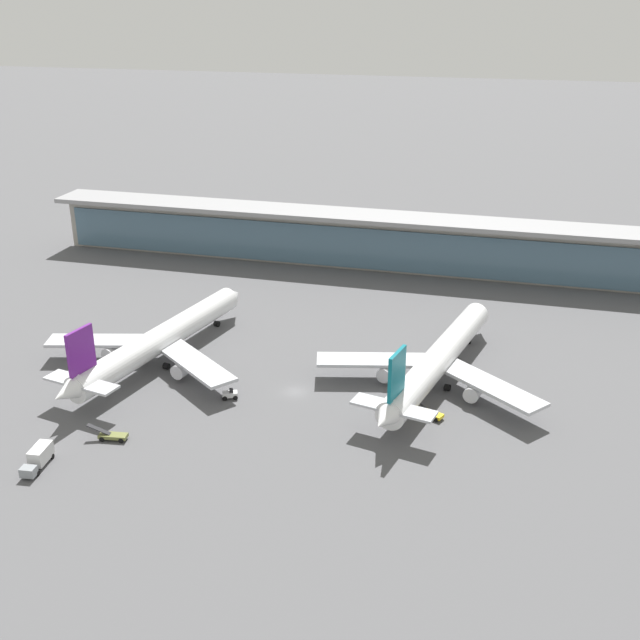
# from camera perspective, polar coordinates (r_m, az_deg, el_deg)

# --- Properties ---
(ground_plane) EXTENTS (1200.00, 1200.00, 0.00)m
(ground_plane) POSITION_cam_1_polar(r_m,az_deg,el_deg) (147.18, -1.83, -5.31)
(ground_plane) COLOR #515154
(airliner_left_stand) EXTENTS (44.56, 58.75, 15.75)m
(airliner_left_stand) POSITION_cam_1_polar(r_m,az_deg,el_deg) (159.37, -11.90, -1.52)
(airliner_left_stand) COLOR white
(airliner_left_stand) RESTS_ON ground
(airliner_centre_stand) EXTENTS (44.43, 58.65, 15.75)m
(airliner_centre_stand) POSITION_cam_1_polar(r_m,az_deg,el_deg) (149.32, 8.61, -3.01)
(airliner_centre_stand) COLOR white
(airliner_centre_stand) RESTS_ON ground
(service_truck_near_nose_olive) EXTENTS (6.92, 2.47, 2.70)m
(service_truck_near_nose_olive) POSITION_cam_1_polar(r_m,az_deg,el_deg) (136.56, -15.11, -8.23)
(service_truck_near_nose_olive) COLOR olive
(service_truck_near_nose_olive) RESTS_ON ground
(service_truck_under_wing_grey) EXTENTS (3.04, 7.50, 3.10)m
(service_truck_under_wing_grey) POSITION_cam_1_polar(r_m,az_deg,el_deg) (132.53, -20.07, -9.49)
(service_truck_under_wing_grey) COLOR gray
(service_truck_under_wing_grey) RESTS_ON ground
(service_truck_mid_apron_yellow) EXTENTS (6.79, 3.89, 2.70)m
(service_truck_mid_apron_yellow) POSITION_cam_1_polar(r_m,az_deg,el_deg) (139.88, 8.05, -6.80)
(service_truck_mid_apron_yellow) COLOR yellow
(service_truck_mid_apron_yellow) RESTS_ON ground
(service_truck_by_tail_white) EXTENTS (3.30, 2.67, 2.05)m
(service_truck_by_tail_white) POSITION_cam_1_polar(r_m,az_deg,el_deg) (145.36, -6.66, -5.47)
(service_truck_by_tail_white) COLOR silver
(service_truck_by_tail_white) RESTS_ON ground
(terminal_building) EXTENTS (183.60, 12.80, 15.20)m
(terminal_building) POSITION_cam_1_polar(r_m,az_deg,el_deg) (211.78, 3.91, 5.95)
(terminal_building) COLOR #9E998E
(terminal_building) RESTS_ON ground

